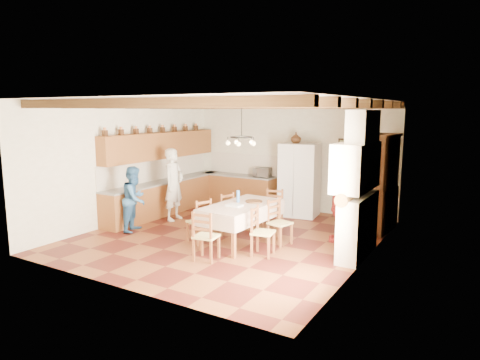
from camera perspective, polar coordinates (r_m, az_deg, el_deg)
name	(u,v)px	position (r m, az deg, el deg)	size (l,w,h in m)	color
floor	(229,237)	(9.65, -1.44, -7.60)	(6.00, 6.50, 0.02)	#4C1A14
ceiling	(229,100)	(9.24, -1.51, 10.63)	(6.00, 6.50, 0.02)	white
wall_back	(291,157)	(12.18, 6.77, 3.13)	(6.00, 0.02, 3.00)	beige
wall_front	(116,195)	(6.83, -16.26, -1.99)	(6.00, 0.02, 3.00)	beige
wall_left	(129,162)	(11.21, -14.59, 2.36)	(0.02, 6.50, 3.00)	beige
wall_right	(368,182)	(8.14, 16.74, -0.25)	(0.02, 6.50, 3.00)	beige
ceiling_beams	(229,105)	(9.23, -1.51, 10.01)	(6.00, 6.30, 0.16)	#372012
lower_cabinets_left	(167,197)	(11.93, -9.75, -2.28)	(0.60, 4.30, 0.86)	brown
lower_cabinets_back	(238,190)	(12.78, -0.25, -1.37)	(2.30, 0.60, 0.86)	brown
countertop_left	(166,181)	(11.85, -9.81, -0.14)	(0.62, 4.30, 0.04)	slate
countertop_back	(238,175)	(12.70, -0.25, 0.62)	(2.34, 0.62, 0.04)	slate
backsplash_left	(158,169)	(11.99, -10.89, 1.48)	(0.03, 4.30, 0.60)	silver
backsplash_back	(243,164)	(12.90, 0.40, 2.19)	(2.30, 0.03, 0.60)	silver
upper_cabinets	(162,145)	(11.81, -10.40, 4.55)	(0.35, 4.20, 0.70)	brown
fireplace	(355,184)	(8.42, 15.13, -0.56)	(0.56, 1.60, 2.80)	beige
wall_picture	(345,147)	(11.58, 13.77, 4.35)	(0.34, 0.03, 0.42)	#2D2115
refrigerator	(300,180)	(11.47, 7.95, 0.04)	(0.97, 0.80, 1.94)	white
hutch	(381,183)	(10.37, 18.25, -0.41)	(0.52, 1.25, 2.26)	#3C1C0D
dining_table	(242,208)	(8.99, 0.20, -3.76)	(1.10, 1.99, 0.85)	beige
chandelier	(242,137)	(8.77, 0.21, 5.74)	(0.47, 0.47, 0.03)	black
chair_left_near	(199,221)	(9.14, -5.49, -5.41)	(0.42, 0.40, 0.96)	brown
chair_left_far	(222,213)	(9.78, -2.39, -4.41)	(0.42, 0.40, 0.96)	brown
chair_right_near	(263,231)	(8.32, 3.09, -6.87)	(0.42, 0.40, 0.96)	brown
chair_right_far	(280,222)	(9.01, 5.34, -5.62)	(0.42, 0.40, 0.96)	brown
chair_end_near	(206,235)	(8.09, -4.54, -7.36)	(0.42, 0.40, 0.96)	brown
chair_end_far	(273,210)	(10.08, 4.40, -4.01)	(0.42, 0.40, 0.96)	brown
person_man	(174,184)	(11.03, -8.81, -0.59)	(0.67, 0.44, 1.85)	silver
person_woman_blue	(135,199)	(10.22, -13.84, -2.45)	(0.74, 0.58, 1.52)	teal
person_woman_red	(338,208)	(9.40, 12.97, -3.61)	(0.86, 0.36, 1.47)	#B02B26
microwave	(262,172)	(12.28, 2.99, 1.03)	(0.48, 0.32, 0.27)	silver
fridge_vase	(296,138)	(11.40, 7.47, 5.61)	(0.27, 0.27, 0.28)	#3C1C0D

